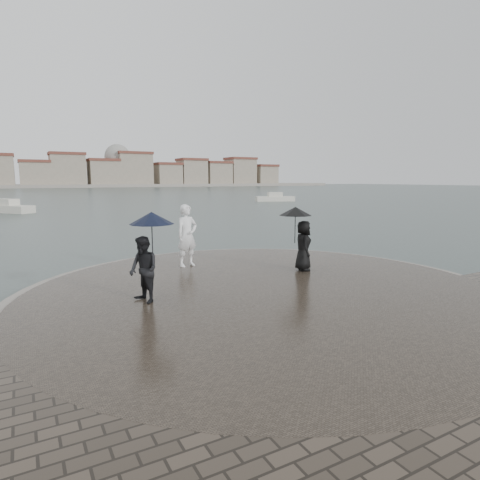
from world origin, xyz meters
TOP-DOWN VIEW (x-y plane):
  - ground at (0.00, 0.00)m, footprint 400.00×400.00m
  - kerb_ring at (0.00, 3.50)m, footprint 12.50×12.50m
  - quay_tip at (0.00, 3.50)m, footprint 11.90×11.90m
  - statue at (-0.72, 7.00)m, footprint 0.81×0.62m
  - visitor_left at (-2.90, 3.90)m, footprint 1.13×1.04m
  - visitor_right at (2.09, 4.78)m, footprint 1.13×1.04m
  - far_skyline at (-6.29, 160.71)m, footprint 260.00×20.00m
  - boats at (10.10, 40.99)m, footprint 38.34×8.54m

SIDE VIEW (x-z plane):
  - ground at x=0.00m, z-range 0.00..0.00m
  - kerb_ring at x=0.00m, z-range 0.00..0.32m
  - quay_tip at x=0.00m, z-range 0.00..0.36m
  - boats at x=10.10m, z-range -0.37..1.13m
  - statue at x=-0.72m, z-range 0.36..2.34m
  - visitor_right at x=2.09m, z-range 0.49..2.44m
  - visitor_left at x=-2.90m, z-range 0.46..2.50m
  - far_skyline at x=-6.29m, z-range -12.89..24.11m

